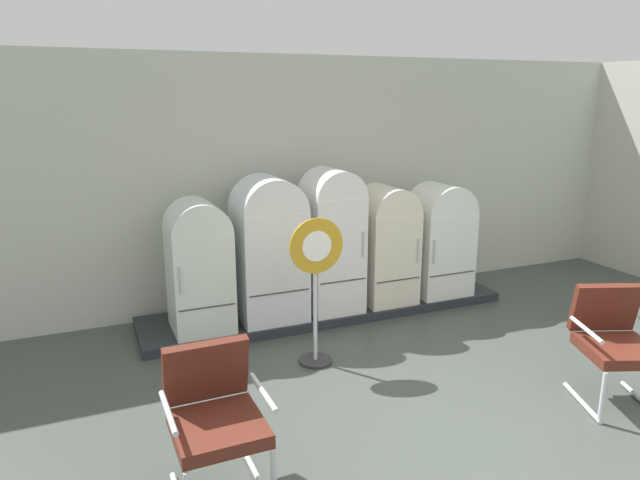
% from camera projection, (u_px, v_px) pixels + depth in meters
% --- Properties ---
extents(ground, '(12.00, 10.00, 0.05)m').
position_uv_depth(ground, '(497.00, 461.00, 4.06)').
color(ground, '#414842').
extents(back_wall, '(11.76, 0.12, 2.94)m').
position_uv_depth(back_wall, '(306.00, 180.00, 6.95)').
color(back_wall, beige).
rests_on(back_wall, ground).
extents(display_plinth, '(4.28, 0.95, 0.10)m').
position_uv_depth(display_plinth, '(326.00, 308.00, 6.74)').
color(display_plinth, '#26292E').
rests_on(display_plinth, ground).
extents(refrigerator_0, '(0.61, 0.64, 1.37)m').
position_uv_depth(refrigerator_0, '(199.00, 262.00, 5.88)').
color(refrigerator_0, silver).
rests_on(refrigerator_0, display_plinth).
extents(refrigerator_1, '(0.71, 0.69, 1.56)m').
position_uv_depth(refrigerator_1, '(269.00, 245.00, 6.16)').
color(refrigerator_1, white).
rests_on(refrigerator_1, display_plinth).
extents(refrigerator_2, '(0.59, 0.64, 1.61)m').
position_uv_depth(refrigerator_2, '(332.00, 236.00, 6.40)').
color(refrigerator_2, white).
rests_on(refrigerator_2, display_plinth).
extents(refrigerator_3, '(0.61, 0.65, 1.38)m').
position_uv_depth(refrigerator_3, '(386.00, 241.00, 6.70)').
color(refrigerator_3, silver).
rests_on(refrigerator_3, display_plinth).
extents(refrigerator_4, '(0.68, 0.62, 1.36)m').
position_uv_depth(refrigerator_4, '(440.00, 237.00, 6.98)').
color(refrigerator_4, white).
rests_on(refrigerator_4, display_plinth).
extents(armchair_left, '(0.63, 0.68, 0.96)m').
position_uv_depth(armchair_left, '(215.00, 412.00, 3.62)').
color(armchair_left, silver).
rests_on(armchair_left, ground).
extents(armchair_right, '(0.77, 0.83, 0.96)m').
position_uv_depth(armchair_right, '(614.00, 338.00, 4.72)').
color(armchair_right, silver).
rests_on(armchair_right, ground).
extents(sign_stand, '(0.52, 0.32, 1.42)m').
position_uv_depth(sign_stand, '(316.00, 290.00, 5.31)').
color(sign_stand, '#2D2D30').
rests_on(sign_stand, ground).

